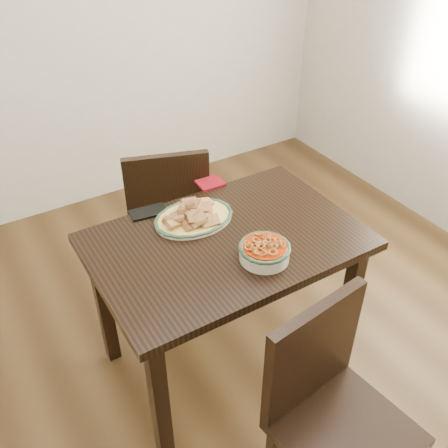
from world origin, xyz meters
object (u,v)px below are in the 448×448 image
dining_table (226,258)px  chair_far (167,210)px  fish_plate (193,212)px  chair_near (330,404)px  noodle_bowl (265,250)px  smartphone (148,212)px

dining_table → chair_far: (0.03, 0.65, -0.14)m
chair_far → fish_plate: 0.55m
chair_far → chair_near: bearing=107.1°
noodle_bowl → smartphone: size_ratio=1.28×
smartphone → noodle_bowl: bearing=-56.4°
smartphone → fish_plate: bearing=-39.0°
dining_table → noodle_bowl: (0.06, -0.19, 0.15)m
chair_near → fish_plate: (-0.04, 0.90, 0.30)m
chair_near → chair_far: bearing=81.3°
noodle_bowl → smartphone: (-0.26, 0.53, -0.04)m
chair_far → chair_near: (-0.04, -1.36, 0.00)m
chair_far → chair_near: same height
chair_near → smartphone: (-0.18, 1.05, 0.26)m
dining_table → noodle_bowl: bearing=-73.0°
dining_table → chair_near: size_ratio=1.25×
chair_near → noodle_bowl: bearing=75.0°
chair_near → noodle_bowl: (0.08, 0.52, 0.29)m
dining_table → chair_near: chair_near is taller
chair_near → smartphone: 1.10m
chair_near → fish_plate: chair_near is taller
dining_table → fish_plate: fish_plate is taller
chair_far → noodle_bowl: bearing=111.1°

